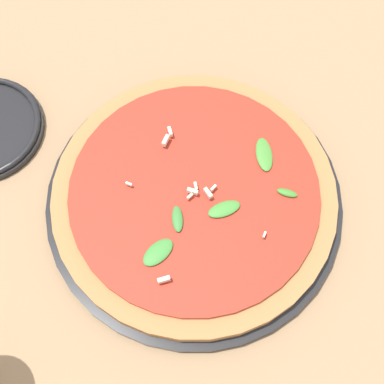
{
  "coord_description": "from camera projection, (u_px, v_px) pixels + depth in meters",
  "views": [
    {
      "loc": [
        -0.12,
        0.26,
        0.62
      ],
      "look_at": [
        0.0,
        0.03,
        0.03
      ],
      "focal_mm": 50.0,
      "sensor_mm": 36.0,
      "label": 1
    }
  ],
  "objects": [
    {
      "name": "pizza_arugula_main",
      "position": [
        192.0,
        196.0,
        0.66
      ],
      "size": [
        0.37,
        0.37,
        0.05
      ],
      "color": "black",
      "rests_on": "ground_plane"
    },
    {
      "name": "ground_plane",
      "position": [
        203.0,
        187.0,
        0.69
      ],
      "size": [
        6.0,
        6.0,
        0.0
      ],
      "primitive_type": "plane",
      "color": "#9E7A56"
    }
  ]
}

